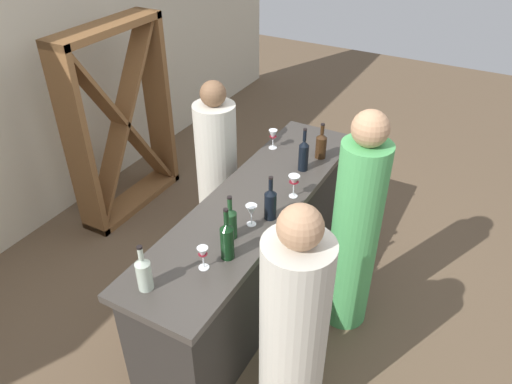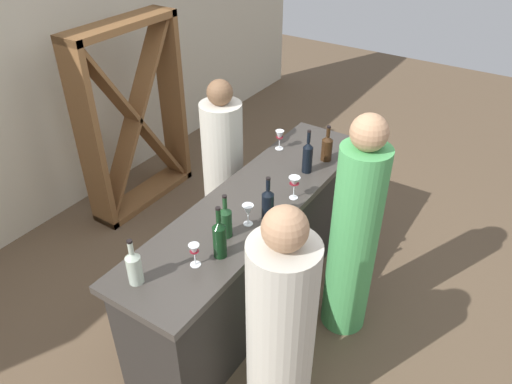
# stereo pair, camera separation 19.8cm
# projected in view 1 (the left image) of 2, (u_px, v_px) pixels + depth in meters

# --- Properties ---
(ground_plane) EXTENTS (12.00, 12.00, 0.00)m
(ground_plane) POSITION_uv_depth(u_px,v_px,m) (256.00, 295.00, 3.78)
(ground_plane) COLOR brown
(back_wall) EXTENTS (8.00, 0.10, 2.80)m
(back_wall) POSITION_uv_depth(u_px,v_px,m) (13.00, 72.00, 3.87)
(back_wall) COLOR beige
(back_wall) RESTS_ON ground
(bar_counter) EXTENTS (2.34, 0.59, 0.92)m
(bar_counter) POSITION_uv_depth(u_px,v_px,m) (256.00, 250.00, 3.52)
(bar_counter) COLOR #2A2723
(bar_counter) RESTS_ON ground
(wine_rack) EXTENTS (1.09, 0.28, 1.72)m
(wine_rack) POSITION_uv_depth(u_px,v_px,m) (121.00, 123.00, 4.32)
(wine_rack) COLOR brown
(wine_rack) RESTS_ON ground
(wine_bottle_leftmost_clear_pale) EXTENTS (0.08, 0.08, 0.29)m
(wine_bottle_leftmost_clear_pale) POSITION_uv_depth(u_px,v_px,m) (144.00, 273.00, 2.52)
(wine_bottle_leftmost_clear_pale) COLOR #B7C6B2
(wine_bottle_leftmost_clear_pale) RESTS_ON bar_counter
(wine_bottle_second_left_dark_green) EXTENTS (0.08, 0.08, 0.34)m
(wine_bottle_second_left_dark_green) POSITION_uv_depth(u_px,v_px,m) (227.00, 239.00, 2.71)
(wine_bottle_second_left_dark_green) COLOR black
(wine_bottle_second_left_dark_green) RESTS_ON bar_counter
(wine_bottle_center_olive_green) EXTENTS (0.08, 0.08, 0.29)m
(wine_bottle_center_olive_green) POSITION_uv_depth(u_px,v_px,m) (230.00, 222.00, 2.87)
(wine_bottle_center_olive_green) COLOR #193D1E
(wine_bottle_center_olive_green) RESTS_ON bar_counter
(wine_bottle_second_right_near_black) EXTENTS (0.08, 0.08, 0.30)m
(wine_bottle_second_right_near_black) POSITION_uv_depth(u_px,v_px,m) (270.00, 203.00, 3.02)
(wine_bottle_second_right_near_black) COLOR black
(wine_bottle_second_right_near_black) RESTS_ON bar_counter
(wine_bottle_rightmost_near_black) EXTENTS (0.07, 0.07, 0.33)m
(wine_bottle_rightmost_near_black) POSITION_uv_depth(u_px,v_px,m) (304.00, 154.00, 3.49)
(wine_bottle_rightmost_near_black) COLOR black
(wine_bottle_rightmost_near_black) RESTS_ON bar_counter
(wine_bottle_far_right_amber_brown) EXTENTS (0.08, 0.08, 0.28)m
(wine_bottle_far_right_amber_brown) POSITION_uv_depth(u_px,v_px,m) (321.00, 145.00, 3.65)
(wine_bottle_far_right_amber_brown) COLOR #331E0F
(wine_bottle_far_right_amber_brown) RESTS_ON bar_counter
(wine_glass_near_left) EXTENTS (0.08, 0.08, 0.16)m
(wine_glass_near_left) POSITION_uv_depth(u_px,v_px,m) (294.00, 182.00, 3.21)
(wine_glass_near_left) COLOR white
(wine_glass_near_left) RESTS_ON bar_counter
(wine_glass_near_center) EXTENTS (0.07, 0.07, 0.14)m
(wine_glass_near_center) POSITION_uv_depth(u_px,v_px,m) (251.00, 211.00, 2.97)
(wine_glass_near_center) COLOR white
(wine_glass_near_center) RESTS_ON bar_counter
(wine_glass_near_right) EXTENTS (0.06, 0.06, 0.14)m
(wine_glass_near_right) POSITION_uv_depth(u_px,v_px,m) (203.00, 254.00, 2.65)
(wine_glass_near_right) COLOR white
(wine_glass_near_right) RESTS_ON bar_counter
(wine_glass_far_left) EXTENTS (0.07, 0.07, 0.16)m
(wine_glass_far_left) POSITION_uv_depth(u_px,v_px,m) (273.00, 136.00, 3.77)
(wine_glass_far_left) COLOR white
(wine_glass_far_left) RESTS_ON bar_counter
(person_left_guest) EXTENTS (0.44, 0.44, 1.52)m
(person_left_guest) POSITION_uv_depth(u_px,v_px,m) (293.00, 331.00, 2.61)
(person_left_guest) COLOR beige
(person_left_guest) RESTS_ON ground
(person_center_guest) EXTENTS (0.39, 0.39, 1.64)m
(person_center_guest) POSITION_uv_depth(u_px,v_px,m) (355.00, 232.00, 3.19)
(person_center_guest) COLOR #4CA559
(person_center_guest) RESTS_ON ground
(person_right_guest) EXTENTS (0.37, 0.37, 1.49)m
(person_right_guest) POSITION_uv_depth(u_px,v_px,m) (217.00, 176.00, 3.91)
(person_right_guest) COLOR beige
(person_right_guest) RESTS_ON ground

